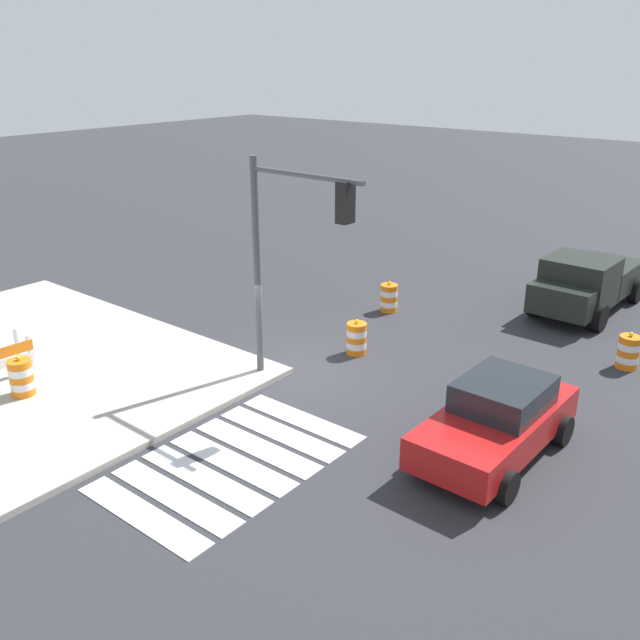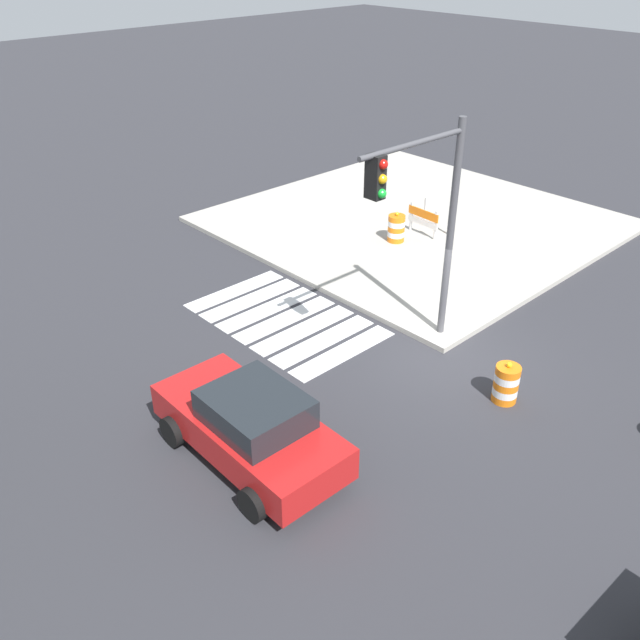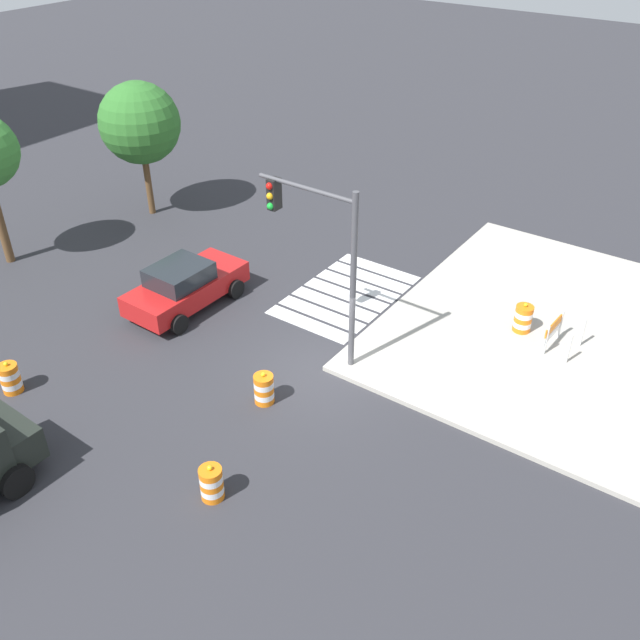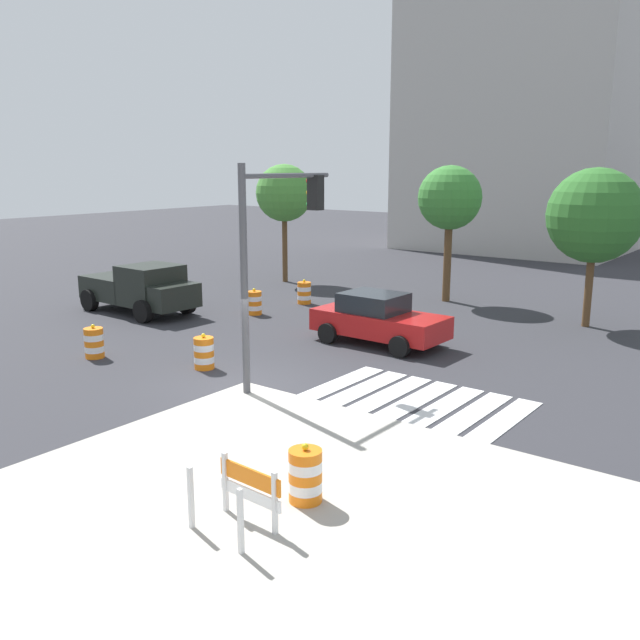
{
  "view_description": "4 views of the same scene",
  "coord_description": "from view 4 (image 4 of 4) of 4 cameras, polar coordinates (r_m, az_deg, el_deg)",
  "views": [
    {
      "loc": [
        12.28,
        10.81,
        7.83
      ],
      "look_at": [
        -0.4,
        0.59,
        1.53
      ],
      "focal_mm": 38.53,
      "sensor_mm": 36.0,
      "label": 1
    },
    {
      "loc": [
        -8.13,
        11.86,
        9.27
      ],
      "look_at": [
        1.17,
        3.14,
        1.75
      ],
      "focal_mm": 37.74,
      "sensor_mm": 36.0,
      "label": 2
    },
    {
      "loc": [
        -13.37,
        -9.31,
        12.68
      ],
      "look_at": [
        1.29,
        1.0,
        0.73
      ],
      "focal_mm": 38.77,
      "sensor_mm": 36.0,
      "label": 3
    },
    {
      "loc": [
        11.76,
        -12.29,
        5.6
      ],
      "look_at": [
        1.27,
        1.49,
        1.69
      ],
      "focal_mm": 38.57,
      "sensor_mm": 36.0,
      "label": 4
    }
  ],
  "objects": [
    {
      "name": "ground_plane",
      "position": [
        17.9,
        -6.15,
        -5.58
      ],
      "size": [
        120.0,
        120.0,
        0.0
      ],
      "primitive_type": "plane",
      "color": "#2D2D33"
    },
    {
      "name": "sidewalk_corner",
      "position": [
        10.16,
        -4.64,
        -20.26
      ],
      "size": [
        12.0,
        12.0,
        0.15
      ],
      "primitive_type": "cube",
      "color": "#ADA89E",
      "rests_on": "ground"
    },
    {
      "name": "crosswalk_stripes",
      "position": [
        17.02,
        8.03,
        -6.57
      ],
      "size": [
        5.1,
        3.2,
        0.02
      ],
      "color": "silver",
      "rests_on": "ground"
    },
    {
      "name": "sports_car",
      "position": [
        21.98,
        4.85,
        0.09
      ],
      "size": [
        4.33,
        2.2,
        1.63
      ],
      "color": "red",
      "rests_on": "ground"
    },
    {
      "name": "pickup_truck",
      "position": [
        27.3,
        -14.54,
        2.54
      ],
      "size": [
        5.2,
        2.46,
        1.92
      ],
      "color": "black",
      "rests_on": "ground"
    },
    {
      "name": "traffic_barrel_near_corner",
      "position": [
        19.56,
        -9.6,
        -2.72
      ],
      "size": [
        0.56,
        0.56,
        1.02
      ],
      "color": "orange",
      "rests_on": "ground"
    },
    {
      "name": "traffic_barrel_crosswalk_end",
      "position": [
        26.43,
        -5.46,
        1.43
      ],
      "size": [
        0.56,
        0.56,
        1.02
      ],
      "color": "orange",
      "rests_on": "ground"
    },
    {
      "name": "traffic_barrel_median_near",
      "position": [
        28.38,
        -1.32,
        2.26
      ],
      "size": [
        0.56,
        0.56,
        1.02
      ],
      "color": "orange",
      "rests_on": "ground"
    },
    {
      "name": "traffic_barrel_median_far",
      "position": [
        21.46,
        -18.23,
        -1.81
      ],
      "size": [
        0.56,
        0.56,
        1.02
      ],
      "color": "orange",
      "rests_on": "ground"
    },
    {
      "name": "traffic_barrel_on_sidewalk",
      "position": [
        11.61,
        -1.22,
        -12.77
      ],
      "size": [
        0.56,
        0.56,
        1.02
      ],
      "color": "orange",
      "rests_on": "sidewalk_corner"
    },
    {
      "name": "construction_barricade",
      "position": [
        10.9,
        -6.46,
        -13.94
      ],
      "size": [
        1.3,
        0.84,
        1.0
      ],
      "color": "silver",
      "rests_on": "sidewalk_corner"
    },
    {
      "name": "traffic_light_pole",
      "position": [
        17.08,
        -3.73,
        7.02
      ],
      "size": [
        0.47,
        3.29,
        5.5
      ],
      "color": "#4C4C51",
      "rests_on": "sidewalk_corner"
    },
    {
      "name": "street_tree_streetside_near",
      "position": [
        29.0,
        10.72,
        9.85
      ],
      "size": [
        2.61,
        2.61,
        5.61
      ],
      "color": "brown",
      "rests_on": "ground"
    },
    {
      "name": "street_tree_streetside_mid",
      "position": [
        25.66,
        21.84,
        8.02
      ],
      "size": [
        3.27,
        3.27,
        5.55
      ],
      "color": "brown",
      "rests_on": "ground"
    },
    {
      "name": "street_tree_streetside_far",
      "position": [
        33.55,
        -2.99,
        10.44
      ],
      "size": [
        2.73,
        2.73,
        5.67
      ],
      "color": "brown",
      "rests_on": "ground"
    },
    {
      "name": "office_building_far",
      "position": [
        49.05,
        16.4,
        17.14
      ],
      "size": [
        14.04,
        10.05,
        19.61
      ],
      "primitive_type": "cube",
      "rotation": [
        0.0,
        0.0,
        0.0
      ],
      "color": "#B2ADA8",
      "rests_on": "ground"
    }
  ]
}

